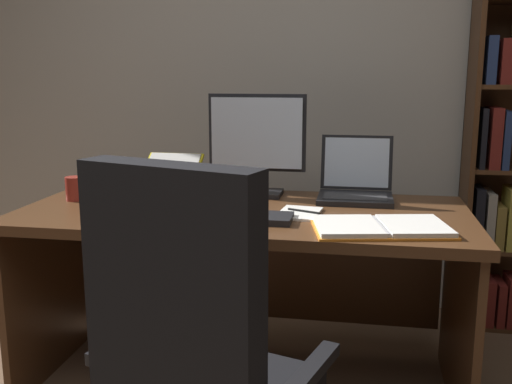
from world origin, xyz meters
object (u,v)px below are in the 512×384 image
coffee_mug (75,189)px  reading_stand_with_book (170,173)px  notepad (299,213)px  laptop (356,186)px  monitor (257,146)px  desk (247,251)px  open_binder (381,227)px  pen (304,211)px  keyboard (235,217)px  computer_mouse (158,211)px

coffee_mug → reading_stand_with_book: bearing=41.8°
notepad → reading_stand_with_book: bearing=149.4°
laptop → coffee_mug: laptop is taller
monitor → laptop: bearing=0.8°
reading_stand_with_book → desk: bearing=-31.2°
open_binder → desk: bearing=138.8°
notepad → pen: (0.02, 0.00, 0.01)m
reading_stand_with_book → coffee_mug: (-0.33, -0.29, -0.03)m
coffee_mug → notepad: bearing=-5.1°
monitor → notepad: monitor is taller
desk → notepad: bearing=-29.5°
reading_stand_with_book → open_binder: reading_stand_with_book is taller
pen → coffee_mug: (-0.99, 0.09, 0.04)m
reading_stand_with_book → notepad: 0.75m
keyboard → coffee_mug: coffee_mug is taller
laptop → notepad: 0.39m
monitor → pen: size_ratio=3.18×
reading_stand_with_book → notepad: reading_stand_with_book is taller
keyboard → open_binder: (0.53, -0.05, -0.00)m
monitor → open_binder: (0.53, -0.50, -0.21)m
monitor → keyboard: monitor is taller
keyboard → notepad: keyboard is taller
monitor → laptop: (0.43, 0.01, -0.16)m
desk → keyboard: size_ratio=4.23×
keyboard → pen: size_ratio=3.00×
laptop → monitor: bearing=-179.2°
keyboard → monitor: bearing=90.0°
laptop → reading_stand_with_book: laptop is taller
computer_mouse → notepad: size_ratio=0.50×
notepad → coffee_mug: size_ratio=2.08×
desk → coffee_mug: size_ratio=17.61×
keyboard → reading_stand_with_book: 0.66m
desk → pen: (0.25, -0.13, 0.21)m
open_binder → notepad: bearing=138.4°
desk → open_binder: (0.53, -0.31, 0.21)m
pen → open_binder: bearing=-32.1°
reading_stand_with_book → coffee_mug: 0.44m
monitor → open_binder: bearing=-43.7°
desk → coffee_mug: 0.78m
reading_stand_with_book → pen: bearing=-29.8°
keyboard → coffee_mug: 0.78m
keyboard → reading_stand_with_book: bearing=129.5°
notepad → open_binder: bearing=-30.3°
monitor → keyboard: 0.50m
open_binder → notepad: (-0.30, 0.18, -0.01)m
monitor → laptop: monitor is taller
computer_mouse → monitor: bearing=56.5°
computer_mouse → reading_stand_with_book: 0.52m
open_binder → coffee_mug: size_ratio=5.04×
coffee_mug → pen: bearing=-4.9°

